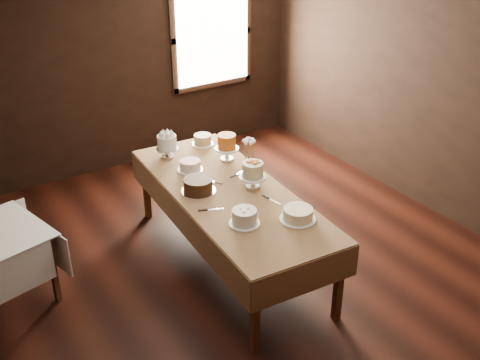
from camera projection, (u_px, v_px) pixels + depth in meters
name	position (u px, v px, depth m)	size (l,w,h in m)	color
floor	(251.00, 271.00, 5.82)	(5.00, 6.00, 0.01)	black
wall_back	(123.00, 64.00, 7.42)	(5.00, 0.02, 2.80)	black
wall_right	(441.00, 94.00, 6.36)	(0.02, 6.00, 2.80)	black
window	(213.00, 36.00, 7.90)	(1.10, 0.05, 1.30)	#FFEABF
display_table	(229.00, 196.00, 5.63)	(1.20, 2.72, 0.82)	#442512
cake_meringue	(167.00, 147.00, 6.23)	(0.29, 0.29, 0.26)	silver
cake_speckled	(203.00, 140.00, 6.55)	(0.27, 0.27, 0.12)	white
cake_lattice	(190.00, 166.00, 5.98)	(0.30, 0.30, 0.10)	white
cake_caramel	(227.00, 149.00, 6.17)	(0.26, 0.26, 0.30)	white
cake_chocolate	(198.00, 186.00, 5.57)	(0.34, 0.34, 0.13)	silver
cake_flowers	(253.00, 176.00, 5.62)	(0.29, 0.29, 0.27)	white
cake_swirl	(244.00, 217.00, 5.04)	(0.31, 0.31, 0.14)	white
cake_cream	(298.00, 215.00, 5.11)	(0.33, 0.33, 0.11)	white
cake_server_b	(275.00, 202.00, 5.41)	(0.24, 0.03, 0.01)	silver
cake_server_c	(209.00, 180.00, 5.80)	(0.24, 0.03, 0.01)	silver
cake_server_d	(241.00, 172.00, 5.96)	(0.24, 0.03, 0.01)	silver
cake_server_e	(216.00, 209.00, 5.29)	(0.24, 0.03, 0.01)	silver
flower_vase	(249.00, 163.00, 5.99)	(0.13, 0.13, 0.14)	#2D2823
flower_bouquet	(249.00, 147.00, 5.90)	(0.14, 0.14, 0.20)	white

